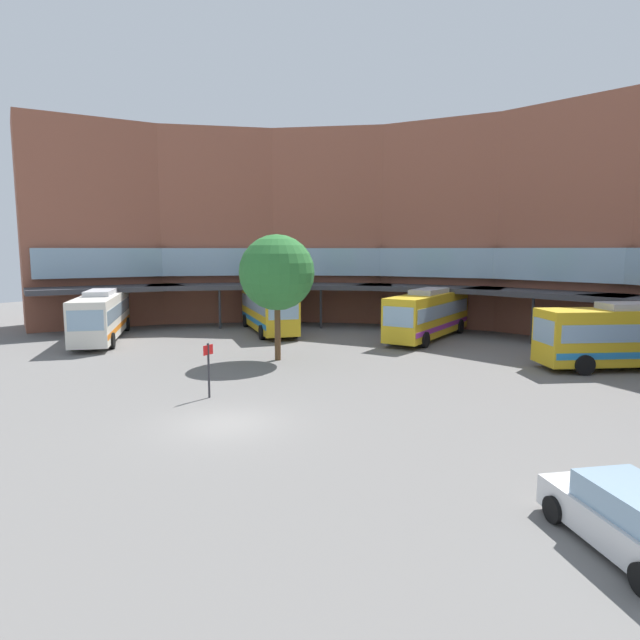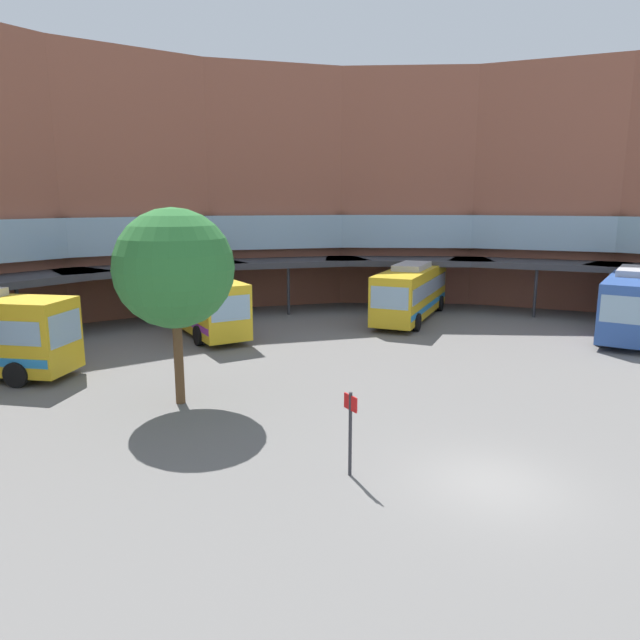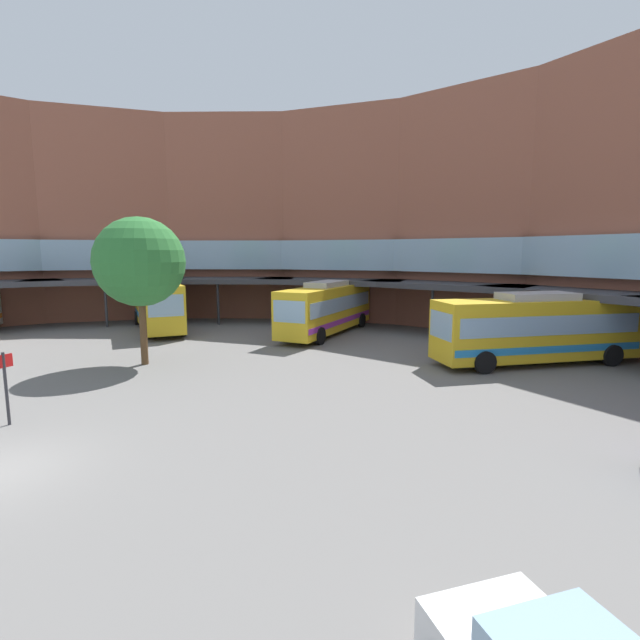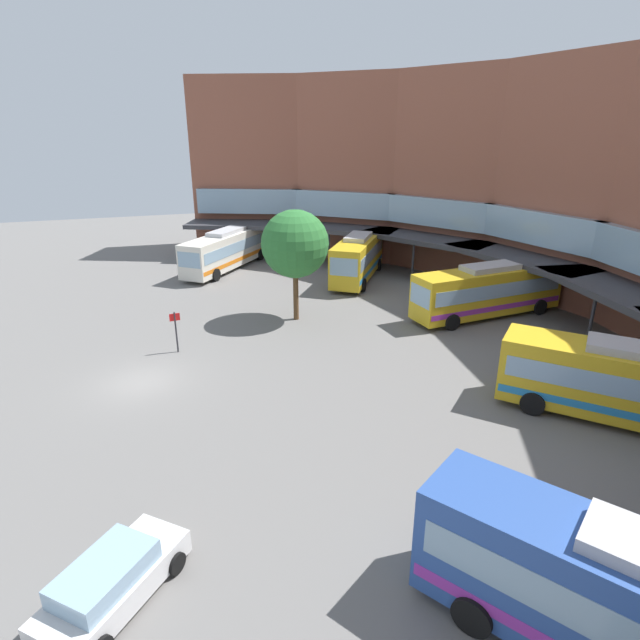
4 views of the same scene
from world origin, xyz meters
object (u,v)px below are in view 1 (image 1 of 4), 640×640
parked_car (634,521)px  plaza_tree (277,273)px  bus_3 (102,315)px  stop_sign_post (209,364)px  bus_1 (429,314)px  bus_4 (634,336)px  bus_2 (268,308)px

parked_car → plaza_tree: bearing=13.7°
bus_3 → plaza_tree: plaza_tree is taller
plaza_tree → stop_sign_post: bearing=-69.3°
bus_1 → plaza_tree: (-3.77, -12.71, 3.36)m
bus_4 → stop_sign_post: 23.25m
bus_4 → parked_car: (2.69, -21.26, -1.14)m
parked_car → stop_sign_post: 17.34m
bus_2 → plaza_tree: 11.66m
bus_2 → bus_3: size_ratio=0.89×
bus_4 → parked_car: 21.46m
plaza_tree → parked_car: bearing=-29.0°
parked_car → plaza_tree: (-20.16, 11.19, 4.52)m
bus_1 → parked_car: bearing=29.6°
bus_3 → parked_car: (35.45, -9.04, -1.13)m
bus_2 → stop_sign_post: 19.52m
bus_4 → stop_sign_post: size_ratio=3.86×
bus_3 → bus_4: size_ratio=1.14×
bus_2 → stop_sign_post: bearing=-20.3°
bus_2 → parked_car: bus_2 is taller
bus_3 → plaza_tree: bearing=48.3°
bus_4 → plaza_tree: (-17.47, -10.06, 3.38)m
parked_car → bus_4: bearing=-40.0°
bus_1 → stop_sign_post: 20.93m
bus_3 → plaza_tree: (15.29, 2.15, 3.39)m
bus_1 → parked_car: bus_1 is taller
bus_3 → parked_car: bearing=26.0°
parked_car → stop_sign_post: stop_sign_post is taller
bus_2 → parked_car: bearing=1.1°
bus_2 → bus_3: bus_2 is taller
bus_2 → bus_3: bearing=-90.9°
bus_4 → bus_2: bearing=-37.3°
bus_2 → bus_3: (-7.38, -10.07, -0.12)m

